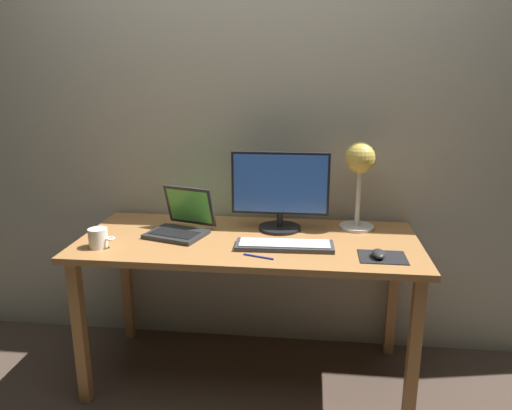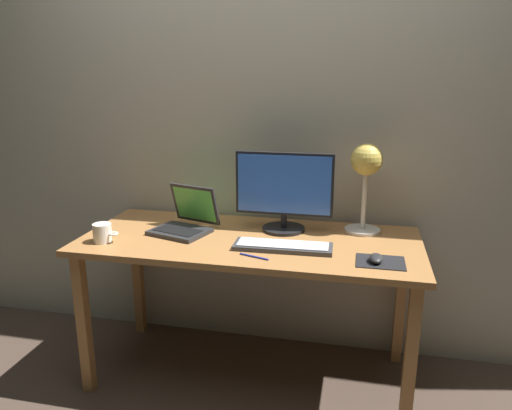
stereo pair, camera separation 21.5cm
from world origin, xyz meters
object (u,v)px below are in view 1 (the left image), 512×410
at_px(keyboard_main, 284,245).
at_px(desk_lamp, 360,167).
at_px(monitor, 280,189).
at_px(laptop, 183,220).
at_px(coffee_mug, 99,238).
at_px(mouse, 379,254).
at_px(pen, 258,257).

height_order(keyboard_main, desk_lamp, desk_lamp).
relative_size(monitor, laptop, 1.44).
distance_m(laptop, coffee_mug, 0.41).
bearing_deg(mouse, coffee_mug, -179.63).
height_order(monitor, desk_lamp, desk_lamp).
distance_m(monitor, pen, 0.45).
distance_m(keyboard_main, desk_lamp, 0.56).
height_order(coffee_mug, pen, coffee_mug).
bearing_deg(desk_lamp, keyboard_main, -136.85).
relative_size(keyboard_main, desk_lamp, 1.02).
distance_m(laptop, pen, 0.50).
relative_size(monitor, pen, 3.43).
relative_size(laptop, desk_lamp, 0.76).
height_order(laptop, coffee_mug, laptop).
bearing_deg(desk_lamp, pen, -134.69).
distance_m(monitor, keyboard_main, 0.33).
bearing_deg(keyboard_main, laptop, 162.65).
bearing_deg(coffee_mug, mouse, 0.37).
bearing_deg(monitor, coffee_mug, -156.13).
bearing_deg(pen, mouse, 5.53).
distance_m(monitor, desk_lamp, 0.40).
relative_size(keyboard_main, mouse, 4.63).
xyz_separation_m(mouse, coffee_mug, (-1.24, -0.01, 0.02)).
relative_size(desk_lamp, pen, 3.12).
height_order(keyboard_main, pen, keyboard_main).
relative_size(laptop, mouse, 3.46).
distance_m(desk_lamp, mouse, 0.50).
bearing_deg(desk_lamp, coffee_mug, -160.67).
height_order(monitor, laptop, monitor).
relative_size(monitor, coffee_mug, 3.96).
bearing_deg(coffee_mug, pen, -3.23).
xyz_separation_m(keyboard_main, mouse, (0.40, -0.08, 0.01)).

